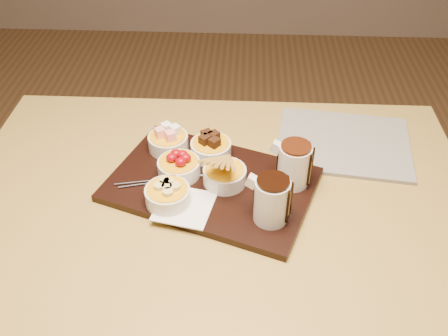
{
  "coord_description": "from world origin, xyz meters",
  "views": [
    {
      "loc": [
        0.06,
        -0.85,
        1.53
      ],
      "look_at": [
        0.02,
        0.02,
        0.81
      ],
      "focal_mm": 40.0,
      "sensor_mm": 36.0,
      "label": 1
    }
  ],
  "objects_px": {
    "dining_table": "(216,222)",
    "pitcher_dark_chocolate": "(272,201)",
    "serving_board": "(211,184)",
    "newspaper": "(343,143)",
    "pitcher_milk_chocolate": "(294,165)",
    "bowl_strawberries": "(179,168)"
  },
  "relations": [
    {
      "from": "dining_table",
      "to": "newspaper",
      "type": "distance_m",
      "value": 0.39
    },
    {
      "from": "pitcher_dark_chocolate",
      "to": "newspaper",
      "type": "xyz_separation_m",
      "value": [
        0.2,
        0.3,
        -0.06
      ]
    },
    {
      "from": "dining_table",
      "to": "pitcher_dark_chocolate",
      "type": "bearing_deg",
      "value": -37.48
    },
    {
      "from": "pitcher_dark_chocolate",
      "to": "dining_table",
      "type": "bearing_deg",
      "value": 162.34
    },
    {
      "from": "dining_table",
      "to": "newspaper",
      "type": "bearing_deg",
      "value": 32.21
    },
    {
      "from": "serving_board",
      "to": "bowl_strawberries",
      "type": "relative_size",
      "value": 4.6
    },
    {
      "from": "dining_table",
      "to": "pitcher_milk_chocolate",
      "type": "relative_size",
      "value": 11.8
    },
    {
      "from": "dining_table",
      "to": "serving_board",
      "type": "height_order",
      "value": "serving_board"
    },
    {
      "from": "bowl_strawberries",
      "to": "pitcher_milk_chocolate",
      "type": "xyz_separation_m",
      "value": [
        0.27,
        -0.02,
        0.03
      ]
    },
    {
      "from": "dining_table",
      "to": "pitcher_milk_chocolate",
      "type": "xyz_separation_m",
      "value": [
        0.18,
        0.02,
        0.17
      ]
    },
    {
      "from": "bowl_strawberries",
      "to": "newspaper",
      "type": "xyz_separation_m",
      "value": [
        0.41,
        0.16,
        -0.03
      ]
    },
    {
      "from": "pitcher_milk_chocolate",
      "to": "newspaper",
      "type": "height_order",
      "value": "pitcher_milk_chocolate"
    },
    {
      "from": "pitcher_dark_chocolate",
      "to": "newspaper",
      "type": "height_order",
      "value": "pitcher_dark_chocolate"
    },
    {
      "from": "pitcher_dark_chocolate",
      "to": "serving_board",
      "type": "bearing_deg",
      "value": 160.02
    },
    {
      "from": "bowl_strawberries",
      "to": "pitcher_dark_chocolate",
      "type": "xyz_separation_m",
      "value": [
        0.21,
        -0.13,
        0.03
      ]
    },
    {
      "from": "serving_board",
      "to": "newspaper",
      "type": "bearing_deg",
      "value": 48.8
    },
    {
      "from": "serving_board",
      "to": "newspaper",
      "type": "xyz_separation_m",
      "value": [
        0.33,
        0.18,
        -0.0
      ]
    },
    {
      "from": "dining_table",
      "to": "bowl_strawberries",
      "type": "distance_m",
      "value": 0.17
    },
    {
      "from": "serving_board",
      "to": "pitcher_milk_chocolate",
      "type": "bearing_deg",
      "value": 21.8
    },
    {
      "from": "serving_board",
      "to": "bowl_strawberries",
      "type": "distance_m",
      "value": 0.08
    },
    {
      "from": "dining_table",
      "to": "pitcher_dark_chocolate",
      "type": "relative_size",
      "value": 11.8
    },
    {
      "from": "serving_board",
      "to": "pitcher_milk_chocolate",
      "type": "distance_m",
      "value": 0.2
    }
  ]
}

